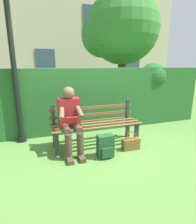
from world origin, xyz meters
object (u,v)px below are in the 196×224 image
(handbag, at_px, (131,143))
(lamp_post, at_px, (11,40))
(tree, at_px, (119,30))
(backpack, at_px, (105,146))
(park_bench, at_px, (95,124))
(person_seated, at_px, (70,119))

(handbag, distance_m, lamp_post, 2.94)
(tree, relative_size, backpack, 9.91)
(backpack, xyz_separation_m, lamp_post, (1.42, -1.20, 1.80))
(handbag, bearing_deg, backpack, 11.67)
(park_bench, height_order, lamp_post, lamp_post)
(park_bench, distance_m, lamp_post, 2.21)
(person_seated, xyz_separation_m, tree, (-2.28, -2.90, 2.09))
(tree, distance_m, handbag, 4.29)
(person_seated, height_order, lamp_post, lamp_post)
(person_seated, xyz_separation_m, handbag, (-1.08, 0.29, -0.51))
(park_bench, xyz_separation_m, lamp_post, (1.42, -0.62, 1.58))
(person_seated, distance_m, tree, 4.24)
(park_bench, bearing_deg, backpack, 89.45)
(tree, relative_size, lamp_post, 1.25)
(handbag, relative_size, lamp_post, 0.11)
(park_bench, relative_size, tree, 0.44)
(person_seated, relative_size, tree, 0.30)
(backpack, bearing_deg, park_bench, -90.55)
(park_bench, xyz_separation_m, tree, (-1.75, -2.74, 2.30))
(person_seated, xyz_separation_m, backpack, (-0.52, 0.41, -0.44))
(backpack, bearing_deg, handbag, -168.33)
(person_seated, bearing_deg, backpack, 141.86)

